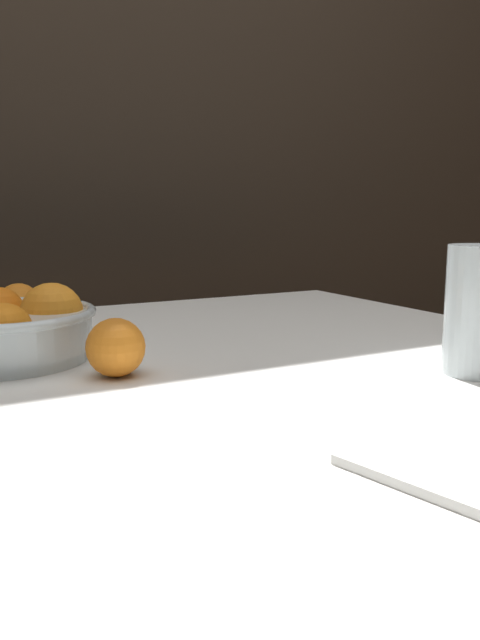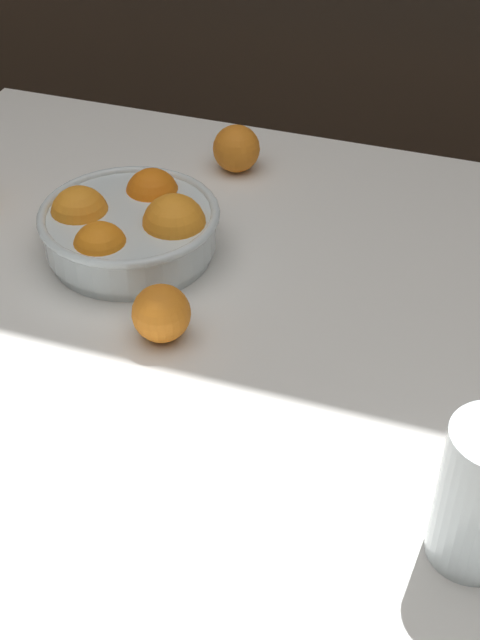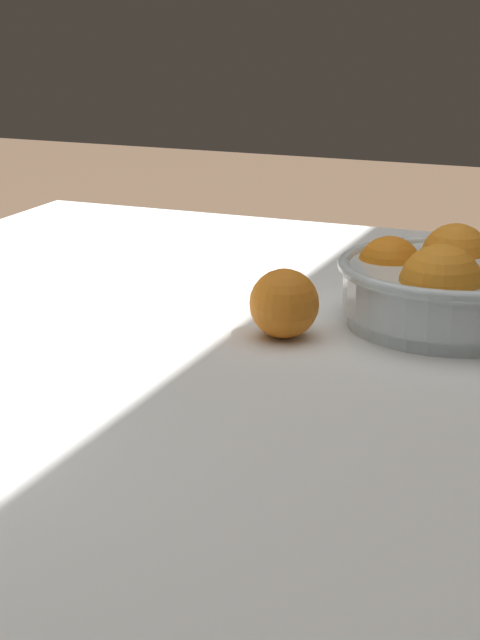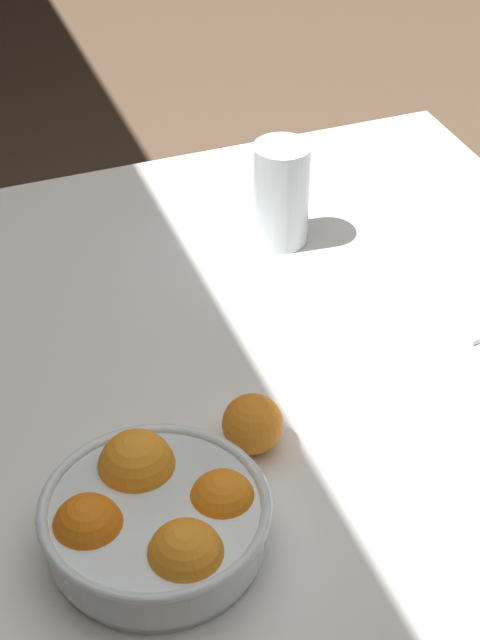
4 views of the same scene
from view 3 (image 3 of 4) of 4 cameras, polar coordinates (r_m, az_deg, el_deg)
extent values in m
cube|color=white|center=(1.01, -0.23, -2.71)|extent=(1.19, 1.12, 0.03)
cylinder|color=#936B47|center=(1.81, -8.45, -6.72)|extent=(0.05, 0.05, 0.74)
cylinder|color=silver|center=(1.12, 11.17, 0.14)|extent=(0.21, 0.21, 0.02)
cylinder|color=silver|center=(1.11, 11.26, 1.66)|extent=(0.22, 0.22, 0.05)
torus|color=silver|center=(1.10, 11.33, 2.81)|extent=(0.24, 0.24, 0.01)
sphere|color=orange|center=(1.04, 10.66, 1.76)|extent=(0.08, 0.08, 0.08)
sphere|color=orange|center=(1.17, 11.41, 3.22)|extent=(0.08, 0.08, 0.08)
sphere|color=orange|center=(1.13, 7.97, 2.71)|extent=(0.07, 0.07, 0.07)
sphere|color=orange|center=(1.05, 2.37, 0.88)|extent=(0.07, 0.07, 0.07)
camera|label=1|loc=(1.56, -19.80, 11.23)|focal=35.00mm
camera|label=2|loc=(1.28, -42.94, 29.04)|focal=50.00mm
camera|label=4|loc=(1.83, 24.74, 32.76)|focal=60.00mm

